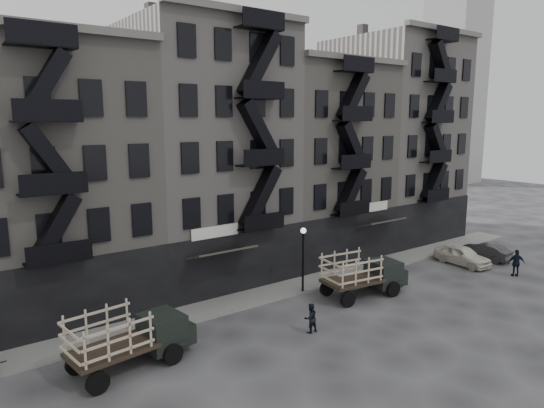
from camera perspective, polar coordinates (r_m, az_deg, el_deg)
ground at (r=27.90m, az=2.34°, el=-13.21°), size 140.00×140.00×0.00m
sidewalk at (r=30.66m, az=-2.15°, el=-10.87°), size 55.00×2.50×0.15m
building_midwest at (r=30.55m, az=-24.75°, el=2.51°), size 10.00×11.35×16.20m
building_center at (r=33.93m, az=-8.11°, el=5.68°), size 10.00×11.35×18.20m
building_mideast at (r=39.77m, az=4.71°, el=4.92°), size 10.00×11.35×16.20m
building_east at (r=46.88m, az=14.03°, el=7.25°), size 10.00×11.35×19.20m
lamp_post at (r=30.69m, az=3.68°, el=-5.55°), size 0.36×0.36×4.28m
stake_truck_west at (r=23.06m, az=-16.49°, el=-14.42°), size 5.84×2.90×2.83m
stake_truck_east at (r=31.07m, az=10.68°, el=-7.74°), size 5.88×2.97×2.84m
car_east at (r=39.86m, az=21.48°, el=-5.63°), size 2.04×4.46×1.49m
car_far at (r=42.07m, az=23.71°, el=-5.09°), size 1.65×4.11×1.33m
pedestrian_mid at (r=25.92m, az=4.55°, el=-13.23°), size 0.81×0.66×1.57m
policeman at (r=38.48m, az=26.81°, el=-6.22°), size 1.16×1.10×1.93m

